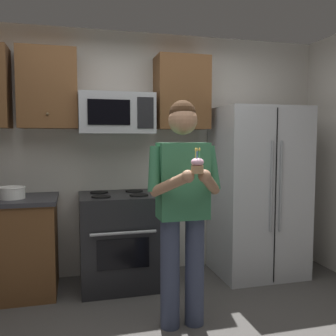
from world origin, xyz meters
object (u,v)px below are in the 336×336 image
microwave (116,114)px  cupcake (197,165)px  bowl_large_white (12,192)px  person (183,201)px  oven_range (119,240)px  refrigerator (258,191)px

microwave → cupcake: (0.38, -1.39, -0.43)m
microwave → bowl_large_white: 1.24m
bowl_large_white → cupcake: size_ratio=1.37×
person → cupcake: 0.44m
person → oven_range: bearing=112.0°
bowl_large_white → cupcake: cupcake is taller
oven_range → microwave: microwave is taller
bowl_large_white → cupcake: bearing=-42.7°
oven_range → cupcake: (0.38, -1.27, 0.83)m
oven_range → cupcake: 1.57m
microwave → cupcake: microwave is taller
person → refrigerator: bearing=39.0°
refrigerator → bowl_large_white: bearing=179.5°
oven_range → microwave: bearing=90.0°
microwave → person: (0.38, -1.07, -0.72)m
cupcake → refrigerator: bearing=47.9°
person → cupcake: person is taller
oven_range → cupcake: bearing=-73.3°
microwave → refrigerator: 1.72m
person → bowl_large_white: bearing=145.7°
cupcake → oven_range: bearing=106.7°
oven_range → microwave: 1.26m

